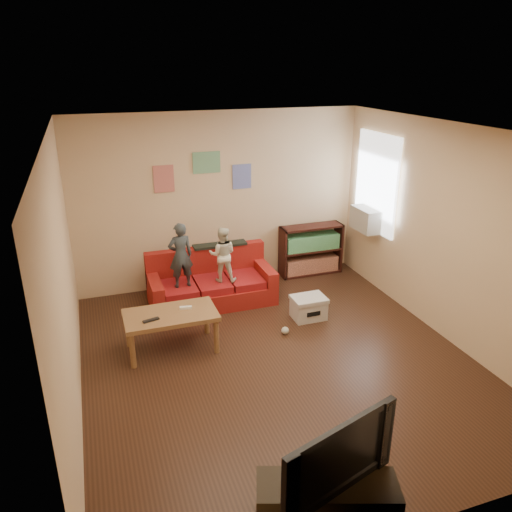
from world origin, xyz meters
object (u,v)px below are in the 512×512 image
object	(u,v)px
tv_stand	(327,504)
child_a	(181,255)
coffee_table	(171,318)
bookshelf	(311,252)
television	(330,451)
sofa	(211,285)
child_b	(223,255)
file_box	(309,307)

from	to	relation	value
tv_stand	child_a	bearing A→B (deg)	113.88
coffee_table	tv_stand	world-z (taller)	coffee_table
child_a	tv_stand	bearing A→B (deg)	90.97
coffee_table	bookshelf	distance (m)	3.11
television	bookshelf	bearing A→B (deg)	48.84
sofa	television	distance (m)	4.09
child_b	coffee_table	world-z (taller)	child_b
coffee_table	child_a	bearing A→B (deg)	71.21
bookshelf	television	size ratio (longest dim) A/B	0.98
bookshelf	file_box	xyz separation A→B (m)	(-0.70, -1.45, -0.21)
child_a	sofa	bearing A→B (deg)	-164.21
sofa	bookshelf	xyz separation A→B (m)	(1.85, 0.49, 0.11)
television	child_b	bearing A→B (deg)	68.30
coffee_table	television	world-z (taller)	television
child_a	television	distance (m)	3.92
child_a	coffee_table	world-z (taller)	child_a
child_b	coffee_table	bearing A→B (deg)	65.70
file_box	tv_stand	xyz separation A→B (m)	(-1.27, -3.10, 0.04)
coffee_table	television	xyz separation A→B (m)	(0.67, -2.91, 0.28)
tv_stand	bookshelf	bearing A→B (deg)	85.62
coffee_table	file_box	size ratio (longest dim) A/B	2.41
sofa	tv_stand	world-z (taller)	sofa
coffee_table	bookshelf	size ratio (longest dim) A/B	1.07
file_box	tv_stand	size ratio (longest dim) A/B	0.43
child_b	television	world-z (taller)	child_b
bookshelf	television	world-z (taller)	television
child_a	file_box	world-z (taller)	child_a
child_b	file_box	xyz separation A→B (m)	(1.00, -0.80, -0.62)
sofa	child_b	distance (m)	0.56
child_b	file_box	size ratio (longest dim) A/B	1.75
sofa	tv_stand	xyz separation A→B (m)	(-0.12, -4.06, -0.07)
sofa	bookshelf	size ratio (longest dim) A/B	1.72
sofa	child_a	distance (m)	0.75
child_a	coffee_table	distance (m)	1.13
bookshelf	tv_stand	xyz separation A→B (m)	(-1.97, -4.55, -0.17)
child_b	bookshelf	xyz separation A→B (m)	(1.70, 0.65, -0.41)
file_box	tv_stand	world-z (taller)	tv_stand
sofa	coffee_table	size ratio (longest dim) A/B	1.62
sofa	child_a	size ratio (longest dim) A/B	1.93
child_a	file_box	bearing A→B (deg)	149.51
tv_stand	sofa	bearing A→B (deg)	107.32
sofa	child_b	world-z (taller)	child_b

